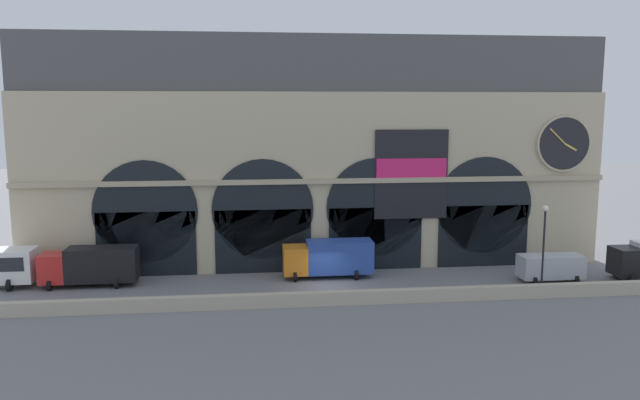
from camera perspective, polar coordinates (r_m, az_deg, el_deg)
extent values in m
plane|color=slate|center=(50.40, 0.64, -7.93)|extent=(200.00, 200.00, 0.00)
cube|color=#B2A891|center=(45.94, 1.35, -8.94)|extent=(90.00, 0.70, 1.00)
cube|color=#BCAD8C|center=(55.96, -0.28, 1.85)|extent=(51.05, 4.64, 15.50)
cube|color=#4C4C4C|center=(55.98, -0.33, 12.30)|extent=(51.05, 4.04, 4.87)
cube|color=black|center=(54.83, -15.52, -3.89)|extent=(8.24, 0.20, 5.54)
cylinder|color=black|center=(54.31, -15.64, -1.04)|extent=(8.68, 0.20, 8.68)
cube|color=black|center=(54.14, -5.19, -3.76)|extent=(8.24, 0.20, 5.54)
cylinder|color=black|center=(53.62, -5.23, -0.87)|extent=(8.68, 0.20, 8.68)
cube|color=black|center=(55.23, 5.07, -3.52)|extent=(8.24, 0.20, 5.54)
cylinder|color=black|center=(54.71, 5.11, -0.68)|extent=(8.68, 0.20, 8.68)
cube|color=black|center=(57.97, 14.63, -3.18)|extent=(8.24, 0.20, 5.54)
cylinder|color=black|center=(57.48, 14.74, -0.48)|extent=(8.68, 0.20, 8.68)
cylinder|color=#BCAD8C|center=(59.76, 21.34, 4.82)|extent=(5.02, 0.25, 5.02)
cylinder|color=black|center=(59.65, 21.39, 4.81)|extent=(4.65, 0.06, 4.65)
cube|color=gold|center=(59.88, 21.88, 4.51)|extent=(1.20, 0.04, 0.74)
cube|color=gold|center=(59.21, 20.85, 5.47)|extent=(1.53, 0.04, 1.43)
cube|color=black|center=(54.91, 8.32, 2.32)|extent=(6.46, 0.12, 7.77)
cube|color=#DB1E66|center=(54.79, 8.35, 2.72)|extent=(6.20, 0.04, 2.01)
cube|color=tan|center=(53.50, 0.00, 1.73)|extent=(51.05, 0.50, 0.44)
cylinder|color=black|center=(54.80, -26.45, -6.95)|extent=(0.28, 1.00, 1.00)
cylinder|color=black|center=(56.84, -25.69, -6.36)|extent=(0.28, 1.00, 1.00)
cube|color=red|center=(54.32, -23.09, -5.70)|extent=(2.00, 2.30, 2.30)
cube|color=black|center=(53.31, -19.22, -5.52)|extent=(5.50, 2.30, 2.70)
cylinder|color=black|center=(53.67, -23.44, -7.15)|extent=(0.28, 0.84, 0.84)
cylinder|color=black|center=(55.58, -22.82, -6.59)|extent=(0.28, 0.84, 0.84)
cylinder|color=black|center=(52.41, -18.05, -7.23)|extent=(0.28, 0.84, 0.84)
cylinder|color=black|center=(54.37, -17.62, -6.64)|extent=(0.28, 0.84, 0.84)
cube|color=orange|center=(52.48, -2.28, -5.48)|extent=(2.00, 2.30, 2.30)
cube|color=#28479E|center=(52.83, 1.79, -5.16)|extent=(5.50, 2.30, 2.70)
cylinder|color=black|center=(51.77, -2.30, -7.00)|extent=(0.28, 0.84, 0.84)
cylinder|color=black|center=(53.76, -2.46, -6.40)|extent=(0.28, 0.84, 0.84)
cylinder|color=black|center=(52.37, 3.31, -6.82)|extent=(0.28, 0.84, 0.84)
cylinder|color=black|center=(54.34, 2.94, -6.24)|extent=(0.28, 0.84, 0.84)
cube|color=#ADB2B7|center=(55.02, 20.29, -5.68)|extent=(5.20, 2.00, 1.86)
cylinder|color=black|center=(53.70, 18.97, -6.98)|extent=(0.28, 0.68, 0.68)
cylinder|color=black|center=(55.27, 18.17, -6.50)|extent=(0.28, 0.68, 0.68)
cylinder|color=black|center=(55.29, 22.31, -6.72)|extent=(0.28, 0.68, 0.68)
cylinder|color=black|center=(56.82, 21.44, -6.26)|extent=(0.28, 0.68, 0.68)
cube|color=black|center=(57.84, 26.06, -5.04)|extent=(2.00, 2.30, 2.30)
cylinder|color=black|center=(57.21, 26.46, -6.40)|extent=(0.28, 0.84, 0.84)
cylinder|color=black|center=(58.90, 25.36, -5.91)|extent=(0.28, 0.84, 0.84)
cylinder|color=black|center=(50.65, 19.68, -4.56)|extent=(0.16, 0.16, 6.50)
sphere|color=#F2EDCC|center=(50.01, 19.88, -0.73)|extent=(0.44, 0.44, 0.44)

